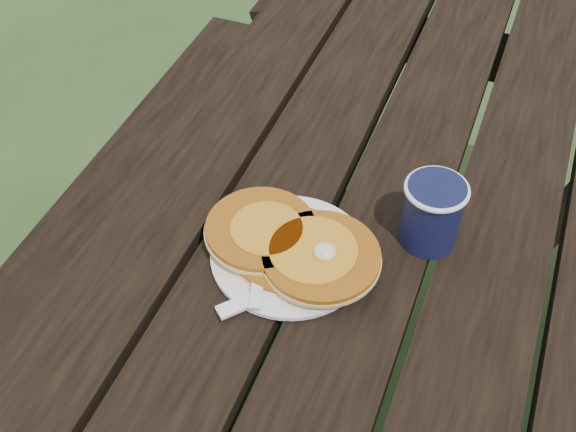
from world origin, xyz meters
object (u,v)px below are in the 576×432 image
(plate, at_px, (290,255))
(coffee_cup, at_px, (433,210))
(picnic_table, at_px, (352,402))
(pancake_stack, at_px, (292,245))

(plate, relative_size, coffee_cup, 2.08)
(plate, xyz_separation_m, coffee_cup, (0.16, 0.10, 0.05))
(picnic_table, height_order, pancake_stack, pancake_stack)
(plate, bearing_deg, picnic_table, 20.80)
(picnic_table, bearing_deg, plate, -159.20)
(picnic_table, bearing_deg, pancake_stack, -159.48)
(coffee_cup, bearing_deg, plate, -148.38)
(pancake_stack, height_order, coffee_cup, coffee_cup)
(pancake_stack, xyz_separation_m, coffee_cup, (0.16, 0.10, 0.03))
(plate, bearing_deg, coffee_cup, 31.62)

